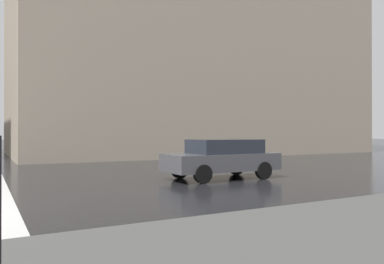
{
  "coord_description": "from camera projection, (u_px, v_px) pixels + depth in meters",
  "views": [
    {
      "loc": [
        -8.87,
        -1.52,
        1.62
      ],
      "look_at": [
        3.39,
        -8.29,
        1.68
      ],
      "focal_mm": 35.46,
      "sensor_mm": 36.0,
      "label": 1
    }
  ],
  "objects": [
    {
      "name": "haussmann_block_corner",
      "position": [
        189.0,
        8.0,
        32.95
      ],
      "size": [
        15.11,
        28.23,
        25.57
      ],
      "color": "tan",
      "rests_on": "ground_plane"
    },
    {
      "name": "car_dark_grey",
      "position": [
        222.0,
        158.0,
        13.58
      ],
      "size": [
        1.85,
        4.1,
        1.41
      ],
      "color": "#4C4C51",
      "rests_on": "ground_plane"
    }
  ]
}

